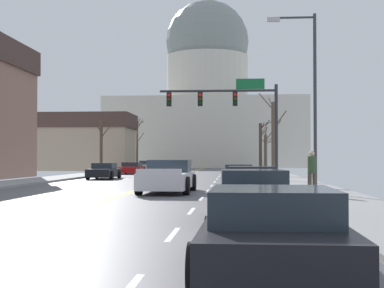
{
  "coord_description": "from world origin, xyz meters",
  "views": [
    {
      "loc": [
        4.77,
        -25.5,
        1.59
      ],
      "look_at": [
        0.43,
        33.31,
        3.05
      ],
      "focal_mm": 53.0,
      "sensor_mm": 36.0,
      "label": 1
    }
  ],
  "objects_px": {
    "street_lamp_right": "(309,86)",
    "sedan_near_02": "(252,186)",
    "sedan_oncoming_01": "(132,168)",
    "signal_gantry": "(234,107)",
    "pedestrian_00": "(312,170)",
    "sedan_near_04": "(272,234)",
    "sedan_oncoming_02": "(147,166)",
    "sedan_near_00": "(239,176)",
    "sedan_near_03": "(252,197)",
    "sedan_oncoming_00": "(104,171)",
    "pickup_truck_near_01": "(168,178)"
  },
  "relations": [
    {
      "from": "street_lamp_right",
      "to": "sedan_near_02",
      "type": "xyz_separation_m",
      "value": [
        -2.52,
        -4.06,
        -4.02
      ]
    },
    {
      "from": "sedan_near_02",
      "to": "sedan_oncoming_01",
      "type": "height_order",
      "value": "sedan_near_02"
    },
    {
      "from": "signal_gantry",
      "to": "pedestrian_00",
      "type": "relative_size",
      "value": 4.55
    },
    {
      "from": "street_lamp_right",
      "to": "sedan_near_04",
      "type": "height_order",
      "value": "street_lamp_right"
    },
    {
      "from": "signal_gantry",
      "to": "sedan_oncoming_02",
      "type": "height_order",
      "value": "signal_gantry"
    },
    {
      "from": "sedan_near_00",
      "to": "sedan_oncoming_02",
      "type": "xyz_separation_m",
      "value": [
        -10.5,
        33.27,
        0.02
      ]
    },
    {
      "from": "sedan_near_03",
      "to": "sedan_oncoming_00",
      "type": "relative_size",
      "value": 0.98
    },
    {
      "from": "sedan_near_00",
      "to": "pickup_truck_near_01",
      "type": "bearing_deg",
      "value": -115.97
    },
    {
      "from": "street_lamp_right",
      "to": "pickup_truck_near_01",
      "type": "distance_m",
      "value": 7.62
    },
    {
      "from": "sedan_oncoming_01",
      "to": "sedan_oncoming_02",
      "type": "xyz_separation_m",
      "value": [
        -0.09,
        10.46,
        0.04
      ]
    },
    {
      "from": "sedan_near_02",
      "to": "sedan_oncoming_00",
      "type": "relative_size",
      "value": 1.0
    },
    {
      "from": "sedan_near_04",
      "to": "pedestrian_00",
      "type": "relative_size",
      "value": 2.72
    },
    {
      "from": "sedan_near_00",
      "to": "sedan_near_02",
      "type": "bearing_deg",
      "value": -88.48
    },
    {
      "from": "sedan_near_04",
      "to": "sedan_oncoming_02",
      "type": "xyz_separation_m",
      "value": [
        -10.72,
        58.47,
        0.04
      ]
    },
    {
      "from": "street_lamp_right",
      "to": "sedan_near_02",
      "type": "distance_m",
      "value": 6.24
    },
    {
      "from": "sedan_near_00",
      "to": "sedan_near_03",
      "type": "bearing_deg",
      "value": -89.48
    },
    {
      "from": "pickup_truck_near_01",
      "to": "sedan_oncoming_00",
      "type": "distance_m",
      "value": 17.85
    },
    {
      "from": "sedan_near_04",
      "to": "sedan_oncoming_01",
      "type": "xyz_separation_m",
      "value": [
        -10.63,
        48.01,
        -0.0
      ]
    },
    {
      "from": "sedan_near_03",
      "to": "sedan_near_04",
      "type": "bearing_deg",
      "value": -89.54
    },
    {
      "from": "pedestrian_00",
      "to": "street_lamp_right",
      "type": "bearing_deg",
      "value": 87.32
    },
    {
      "from": "street_lamp_right",
      "to": "sedan_near_02",
      "type": "relative_size",
      "value": 1.71
    },
    {
      "from": "pickup_truck_near_01",
      "to": "sedan_oncoming_02",
      "type": "distance_m",
      "value": 40.76
    },
    {
      "from": "street_lamp_right",
      "to": "sedan_near_00",
      "type": "bearing_deg",
      "value": 107.88
    },
    {
      "from": "sedan_near_02",
      "to": "sedan_oncoming_02",
      "type": "xyz_separation_m",
      "value": [
        -10.84,
        46.21,
        -0.0
      ]
    },
    {
      "from": "sedan_oncoming_01",
      "to": "pickup_truck_near_01",
      "type": "bearing_deg",
      "value": -76.59
    },
    {
      "from": "sedan_near_00",
      "to": "sedan_oncoming_02",
      "type": "distance_m",
      "value": 34.89
    },
    {
      "from": "pickup_truck_near_01",
      "to": "sedan_near_03",
      "type": "xyz_separation_m",
      "value": [
        3.51,
        -11.87,
        -0.08
      ]
    },
    {
      "from": "signal_gantry",
      "to": "street_lamp_right",
      "type": "xyz_separation_m",
      "value": [
        3.15,
        -13.75,
        -0.4
      ]
    },
    {
      "from": "signal_gantry",
      "to": "sedan_near_03",
      "type": "height_order",
      "value": "signal_gantry"
    },
    {
      "from": "signal_gantry",
      "to": "sedan_near_00",
      "type": "distance_m",
      "value": 6.6
    },
    {
      "from": "street_lamp_right",
      "to": "sedan_oncoming_02",
      "type": "relative_size",
      "value": 1.72
    },
    {
      "from": "pickup_truck_near_01",
      "to": "sedan_oncoming_01",
      "type": "bearing_deg",
      "value": 103.41
    },
    {
      "from": "street_lamp_right",
      "to": "sedan_near_02",
      "type": "bearing_deg",
      "value": -121.85
    },
    {
      "from": "sedan_oncoming_01",
      "to": "pedestrian_00",
      "type": "distance_m",
      "value": 35.65
    },
    {
      "from": "sedan_oncoming_00",
      "to": "sedan_near_00",
      "type": "bearing_deg",
      "value": -43.38
    },
    {
      "from": "sedan_oncoming_00",
      "to": "pedestrian_00",
      "type": "bearing_deg",
      "value": -56.92
    },
    {
      "from": "sedan_near_03",
      "to": "sedan_oncoming_01",
      "type": "distance_m",
      "value": 42.86
    },
    {
      "from": "sedan_near_03",
      "to": "sedan_oncoming_02",
      "type": "distance_m",
      "value": 53.08
    },
    {
      "from": "sedan_near_02",
      "to": "sedan_near_03",
      "type": "xyz_separation_m",
      "value": [
        -0.17,
        -5.78,
        0.01
      ]
    },
    {
      "from": "sedan_near_00",
      "to": "sedan_oncoming_00",
      "type": "relative_size",
      "value": 0.96
    },
    {
      "from": "sedan_oncoming_01",
      "to": "sedan_oncoming_02",
      "type": "distance_m",
      "value": 10.46
    },
    {
      "from": "sedan_oncoming_00",
      "to": "sedan_near_04",
      "type": "bearing_deg",
      "value": -73.37
    },
    {
      "from": "sedan_near_04",
      "to": "sedan_oncoming_00",
      "type": "height_order",
      "value": "sedan_oncoming_00"
    },
    {
      "from": "sedan_near_02",
      "to": "sedan_near_04",
      "type": "bearing_deg",
      "value": -90.57
    },
    {
      "from": "signal_gantry",
      "to": "sedan_oncoming_00",
      "type": "height_order",
      "value": "signal_gantry"
    },
    {
      "from": "sedan_near_04",
      "to": "pedestrian_00",
      "type": "xyz_separation_m",
      "value": [
        2.58,
        14.89,
        0.55
      ]
    },
    {
      "from": "signal_gantry",
      "to": "sedan_oncoming_00",
      "type": "relative_size",
      "value": 1.79
    },
    {
      "from": "pickup_truck_near_01",
      "to": "sedan_oncoming_02",
      "type": "height_order",
      "value": "pickup_truck_near_01"
    },
    {
      "from": "pickup_truck_near_01",
      "to": "sedan_oncoming_02",
      "type": "xyz_separation_m",
      "value": [
        -7.16,
        40.13,
        -0.09
      ]
    },
    {
      "from": "sedan_oncoming_01",
      "to": "sedan_near_03",
      "type": "bearing_deg",
      "value": -75.71
    }
  ]
}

